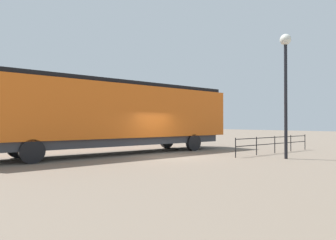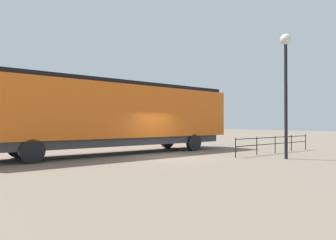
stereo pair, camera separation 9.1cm
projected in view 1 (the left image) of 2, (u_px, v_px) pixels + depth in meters
The scene contains 4 objects.
ground_plane at pixel (170, 157), 16.01m from camera, with size 120.00×120.00×0.00m, color #756656.
locomotive at pixel (124, 114), 17.80m from camera, with size 3.14×15.57×4.24m.
lamp_post at pixel (286, 68), 15.10m from camera, with size 0.56×0.56×6.40m.
platform_fence at pixel (275, 142), 17.91m from camera, with size 0.05×7.54×1.05m.
Camera 1 is at (12.46, -10.09, 1.82)m, focal length 31.51 mm.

